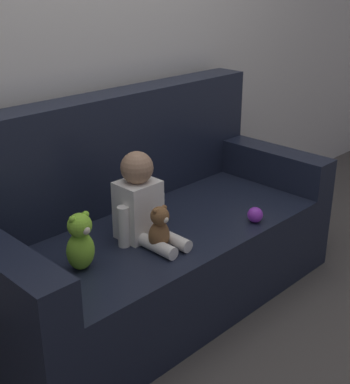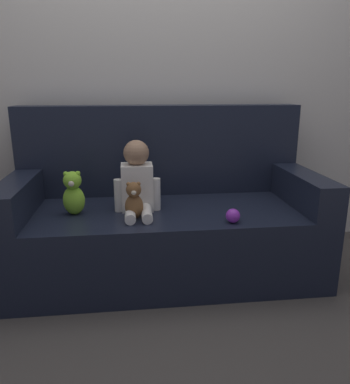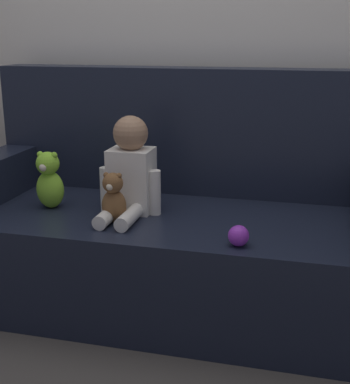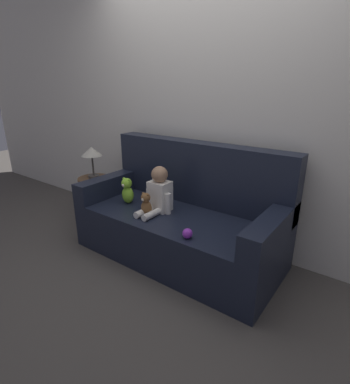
% 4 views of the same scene
% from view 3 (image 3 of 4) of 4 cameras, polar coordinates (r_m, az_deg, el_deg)
% --- Properties ---
extents(ground_plane, '(12.00, 12.00, 0.00)m').
position_cam_3_polar(ground_plane, '(2.42, -0.32, -11.54)').
color(ground_plane, '#4C4742').
extents(couch, '(1.80, 0.82, 0.99)m').
position_cam_3_polar(couch, '(2.35, 0.09, -3.49)').
color(couch, black).
rests_on(couch, ground_plane).
extents(person_baby, '(0.26, 0.34, 0.40)m').
position_cam_3_polar(person_baby, '(2.20, -4.82, 1.99)').
color(person_baby, white).
rests_on(person_baby, couch).
extents(teddy_bear_brown, '(0.10, 0.09, 0.20)m').
position_cam_3_polar(teddy_bear_brown, '(2.10, -6.57, -0.63)').
color(teddy_bear_brown, brown).
rests_on(teddy_bear_brown, couch).
extents(plush_toy_side, '(0.12, 0.11, 0.25)m').
position_cam_3_polar(plush_toy_side, '(2.32, -13.26, 1.23)').
color(plush_toy_side, '#8CD133').
rests_on(plush_toy_side, couch).
extents(toy_ball, '(0.07, 0.07, 0.07)m').
position_cam_3_polar(toy_ball, '(1.89, 6.79, -4.66)').
color(toy_ball, purple).
rests_on(toy_ball, couch).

